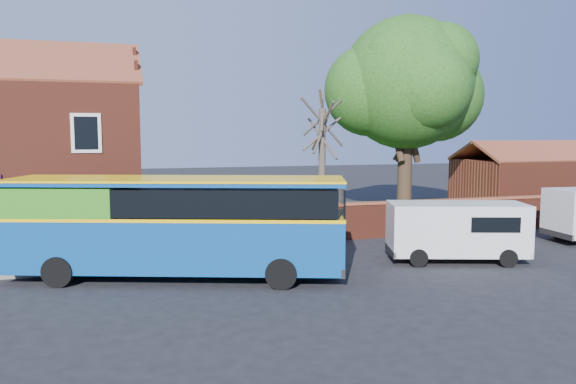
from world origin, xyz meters
name	(u,v)px	position (x,y,z in m)	size (l,w,h in m)	color
ground	(193,300)	(0.00, 0.00, 0.00)	(120.00, 120.00, 0.00)	black
grass_strip	(395,215)	(13.00, 13.00, 0.02)	(26.00, 12.00, 0.04)	#426B28
boundary_wall	(457,216)	(13.00, 7.00, 0.81)	(22.00, 0.38, 1.60)	maroon
outbuilding	(529,183)	(22.00, 13.00, 1.61)	(8.20, 5.06, 4.17)	maroon
bus	(167,222)	(-0.45, 2.68, 1.81)	(10.78, 5.89, 3.19)	#0C458E
van_near	(457,229)	(9.71, 2.03, 1.18)	(5.15, 3.29, 2.11)	silver
large_tree	(406,88)	(12.81, 11.67, 6.99)	(8.75, 6.92, 10.67)	black
bare_tree	(322,164)	(7.09, 8.93, 3.19)	(2.33, 2.78, 6.22)	#4C4238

